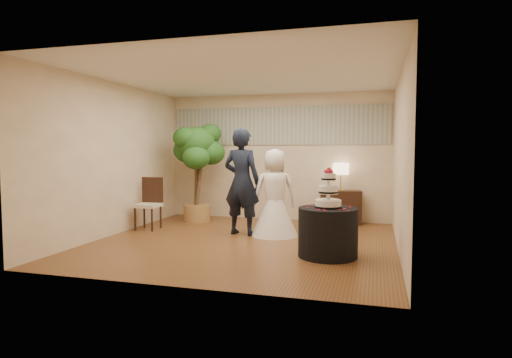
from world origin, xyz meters
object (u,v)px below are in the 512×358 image
(cake_table, at_px, (328,232))
(ficus_tree, at_px, (197,172))
(table_lamp, at_px, (341,177))
(console, at_px, (340,207))
(groom, at_px, (242,182))
(wedding_cake, at_px, (328,188))
(side_chair, at_px, (148,204))
(bride, at_px, (275,192))

(cake_table, relative_size, ficus_tree, 0.40)
(cake_table, height_order, table_lamp, table_lamp)
(cake_table, relative_size, console, 1.02)
(console, bearing_deg, groom, -144.78)
(wedding_cake, xyz_separation_m, console, (-0.04, 2.88, -0.66))
(groom, height_order, cake_table, groom)
(side_chair, bearing_deg, table_lamp, 23.54)
(console, height_order, side_chair, side_chair)
(groom, bearing_deg, ficus_tree, -28.77)
(cake_table, height_order, side_chair, side_chair)
(side_chair, bearing_deg, ficus_tree, 62.60)
(wedding_cake, relative_size, console, 0.70)
(bride, xyz_separation_m, console, (1.06, 1.58, -0.44))
(bride, relative_size, cake_table, 1.83)
(ficus_tree, bearing_deg, table_lamp, 10.11)
(console, height_order, ficus_tree, ficus_tree)
(groom, height_order, table_lamp, groom)
(cake_table, bearing_deg, table_lamp, 90.89)
(groom, distance_m, ficus_tree, 1.77)
(side_chair, bearing_deg, cake_table, -19.69)
(table_lamp, bearing_deg, console, 0.00)
(console, bearing_deg, wedding_cake, -98.68)
(groom, relative_size, side_chair, 1.92)
(groom, bearing_deg, bride, -163.10)
(bride, bearing_deg, wedding_cake, 108.18)
(bride, xyz_separation_m, table_lamp, (1.06, 1.58, 0.20))
(console, height_order, table_lamp, table_lamp)
(cake_table, distance_m, side_chair, 3.84)
(cake_table, height_order, ficus_tree, ficus_tree)
(ficus_tree, xyz_separation_m, side_chair, (-0.55, -1.13, -0.58))
(bride, relative_size, table_lamp, 2.74)
(wedding_cake, height_order, console, wedding_cake)
(table_lamp, distance_m, ficus_tree, 3.10)
(wedding_cake, distance_m, side_chair, 3.87)
(cake_table, relative_size, wedding_cake, 1.46)
(console, xyz_separation_m, table_lamp, (0.00, 0.00, 0.64))
(side_chair, bearing_deg, wedding_cake, -19.69)
(groom, xyz_separation_m, side_chair, (-1.93, -0.02, -0.47))
(cake_table, xyz_separation_m, side_chair, (-3.64, 1.20, 0.15))
(wedding_cake, distance_m, table_lamp, 2.88)
(console, bearing_deg, table_lamp, 0.00)
(bride, bearing_deg, side_chair, -20.16)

